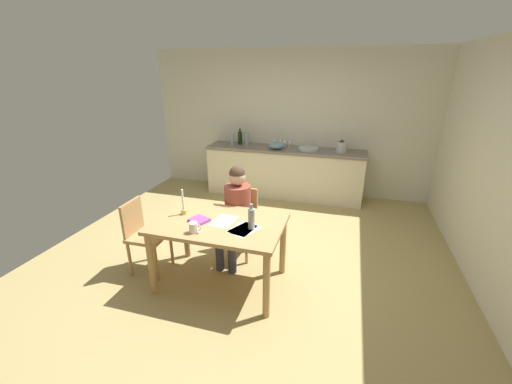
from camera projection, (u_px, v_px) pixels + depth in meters
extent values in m
cube|color=tan|center=(247.00, 258.00, 4.08)|extent=(5.20, 5.20, 0.04)
cube|color=beige|center=(289.00, 123.00, 5.92)|extent=(5.20, 0.12, 2.60)
cube|color=beige|center=(284.00, 173.00, 5.92)|extent=(2.83, 0.60, 0.86)
cube|color=#72665B|center=(285.00, 149.00, 5.76)|extent=(2.87, 0.64, 0.04)
cube|color=tan|center=(219.00, 223.00, 3.33)|extent=(1.35, 0.87, 0.04)
cylinder|color=tan|center=(151.00, 264.00, 3.29)|extent=(0.07, 0.07, 0.72)
cylinder|color=tan|center=(266.00, 286.00, 2.97)|extent=(0.07, 0.07, 0.72)
cylinder|color=tan|center=(186.00, 231.00, 3.96)|extent=(0.07, 0.07, 0.72)
cylinder|color=tan|center=(283.00, 246.00, 3.64)|extent=(0.07, 0.07, 0.72)
cube|color=tan|center=(239.00, 223.00, 3.98)|extent=(0.43, 0.43, 0.04)
cube|color=tan|center=(244.00, 202.00, 4.07)|extent=(0.36, 0.05, 0.40)
cylinder|color=tan|center=(221.00, 243.00, 3.97)|extent=(0.04, 0.04, 0.43)
cylinder|color=tan|center=(247.00, 248.00, 3.86)|extent=(0.04, 0.04, 0.43)
cylinder|color=tan|center=(232.00, 231.00, 4.27)|extent=(0.04, 0.04, 0.43)
cylinder|color=tan|center=(256.00, 235.00, 4.16)|extent=(0.04, 0.04, 0.43)
cylinder|color=brown|center=(238.00, 205.00, 3.87)|extent=(0.34, 0.34, 0.50)
sphere|color=#D8AD8C|center=(237.00, 177.00, 3.74)|extent=(0.20, 0.20, 0.20)
sphere|color=#473323|center=(237.00, 174.00, 3.72)|extent=(0.19, 0.19, 0.19)
cylinder|color=#383847|center=(226.00, 229.00, 3.82)|extent=(0.16, 0.39, 0.13)
cylinder|color=#383847|center=(220.00, 253.00, 3.74)|extent=(0.10, 0.10, 0.45)
cylinder|color=#383847|center=(238.00, 231.00, 3.77)|extent=(0.16, 0.39, 0.13)
cylinder|color=#383847|center=(232.00, 256.00, 3.68)|extent=(0.10, 0.10, 0.45)
cube|color=tan|center=(149.00, 236.00, 3.65)|extent=(0.41, 0.41, 0.04)
cube|color=tan|center=(132.00, 218.00, 3.62)|extent=(0.04, 0.36, 0.40)
cylinder|color=tan|center=(156.00, 263.00, 3.54)|extent=(0.04, 0.04, 0.45)
cylinder|color=tan|center=(171.00, 248.00, 3.85)|extent=(0.04, 0.04, 0.45)
cylinder|color=tan|center=(130.00, 259.00, 3.62)|extent=(0.04, 0.04, 0.45)
cylinder|color=tan|center=(147.00, 244.00, 3.93)|extent=(0.04, 0.04, 0.45)
cylinder|color=white|center=(193.00, 227.00, 3.09)|extent=(0.09, 0.09, 0.10)
torus|color=white|center=(198.00, 228.00, 3.07)|extent=(0.07, 0.01, 0.07)
cylinder|color=gold|center=(184.00, 212.00, 3.49)|extent=(0.06, 0.06, 0.05)
cylinder|color=white|center=(183.00, 200.00, 3.43)|extent=(0.02, 0.02, 0.24)
cube|color=#8F4294|center=(199.00, 220.00, 3.33)|extent=(0.23, 0.22, 0.03)
cube|color=white|center=(224.00, 221.00, 3.33)|extent=(0.24, 0.31, 0.00)
cube|color=white|center=(244.00, 229.00, 3.16)|extent=(0.31, 0.36, 0.00)
cube|color=white|center=(243.00, 229.00, 3.18)|extent=(0.27, 0.34, 0.00)
cylinder|color=#8C999E|center=(251.00, 219.00, 3.14)|extent=(0.07, 0.07, 0.21)
cylinder|color=#8C999E|center=(251.00, 207.00, 3.09)|extent=(0.03, 0.03, 0.05)
cylinder|color=#B2B7BC|center=(308.00, 149.00, 5.63)|extent=(0.36, 0.36, 0.04)
cylinder|color=silver|center=(310.00, 141.00, 5.74)|extent=(0.02, 0.02, 0.24)
cylinder|color=#8C999E|center=(232.00, 140.00, 5.90)|extent=(0.07, 0.07, 0.21)
cylinder|color=#8C999E|center=(232.00, 133.00, 5.85)|extent=(0.03, 0.03, 0.05)
cylinder|color=black|center=(240.00, 138.00, 6.02)|extent=(0.08, 0.08, 0.24)
cylinder|color=black|center=(240.00, 130.00, 5.97)|extent=(0.04, 0.04, 0.06)
cylinder|color=#8C999E|center=(247.00, 139.00, 5.94)|extent=(0.08, 0.08, 0.25)
cylinder|color=#8C999E|center=(247.00, 130.00, 5.88)|extent=(0.04, 0.04, 0.06)
ellipsoid|color=#668C99|center=(276.00, 145.00, 5.69)|extent=(0.28, 0.28, 0.13)
cylinder|color=#B7BABF|center=(341.00, 147.00, 5.46)|extent=(0.18, 0.18, 0.18)
cone|color=#262628|center=(342.00, 141.00, 5.42)|extent=(0.11, 0.11, 0.04)
cylinder|color=silver|center=(289.00, 147.00, 5.87)|extent=(0.06, 0.06, 0.00)
cylinder|color=silver|center=(290.00, 145.00, 5.85)|extent=(0.01, 0.01, 0.07)
cone|color=silver|center=(290.00, 141.00, 5.83)|extent=(0.07, 0.07, 0.08)
cylinder|color=silver|center=(285.00, 146.00, 5.89)|extent=(0.06, 0.06, 0.00)
cylinder|color=silver|center=(285.00, 144.00, 5.88)|extent=(0.01, 0.01, 0.07)
cone|color=silver|center=(285.00, 140.00, 5.85)|extent=(0.07, 0.07, 0.08)
cylinder|color=silver|center=(280.00, 146.00, 5.91)|extent=(0.06, 0.06, 0.00)
cylinder|color=silver|center=(280.00, 144.00, 5.90)|extent=(0.01, 0.01, 0.07)
cone|color=silver|center=(280.00, 140.00, 5.87)|extent=(0.07, 0.07, 0.08)
cylinder|color=silver|center=(274.00, 146.00, 5.94)|extent=(0.06, 0.06, 0.00)
cylinder|color=silver|center=(274.00, 144.00, 5.93)|extent=(0.01, 0.01, 0.07)
cone|color=silver|center=(274.00, 140.00, 5.90)|extent=(0.07, 0.07, 0.08)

